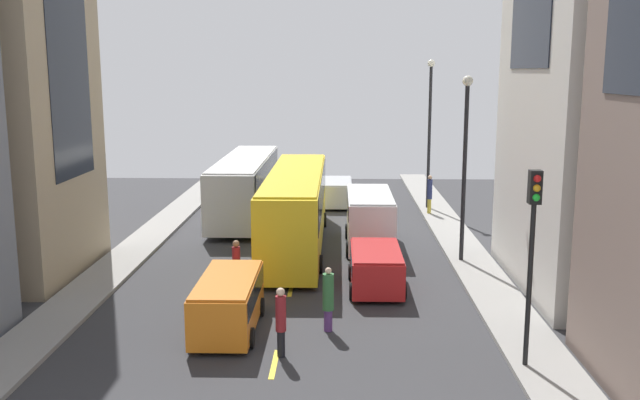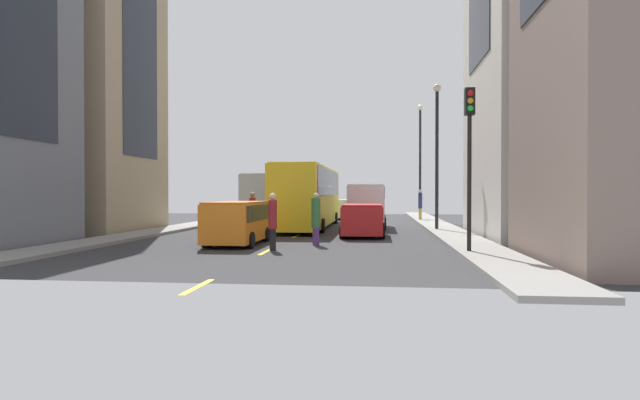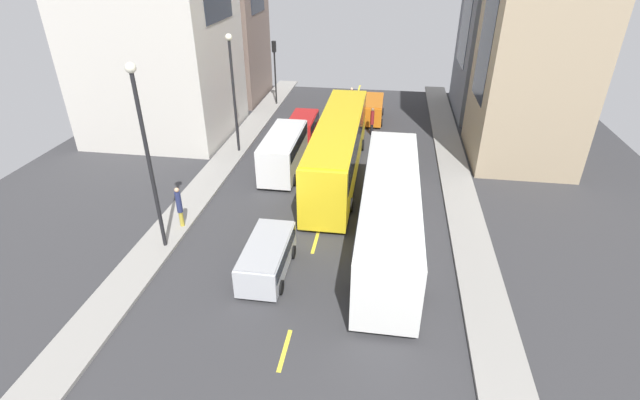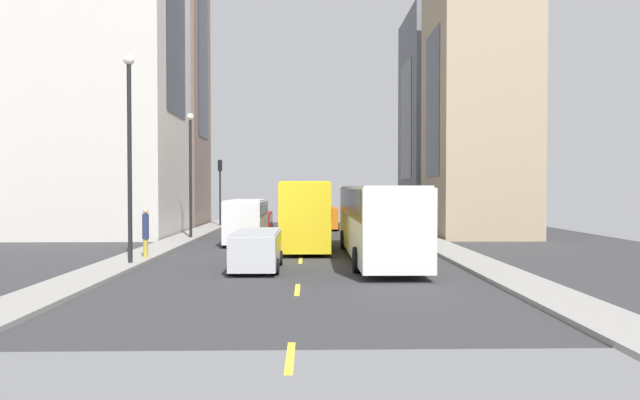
{
  "view_description": "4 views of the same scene",
  "coord_description": "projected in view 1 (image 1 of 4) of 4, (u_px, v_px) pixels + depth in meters",
  "views": [
    {
      "loc": [
        1.79,
        -32.56,
        8.18
      ],
      "look_at": [
        0.81,
        3.98,
        1.4
      ],
      "focal_mm": 39.31,
      "sensor_mm": 36.0,
      "label": 1
    },
    {
      "loc": [
        3.99,
        -32.3,
        2.08
      ],
      "look_at": [
        0.19,
        1.69,
        1.64
      ],
      "focal_mm": 29.7,
      "sensor_mm": 36.0,
      "label": 2
    },
    {
      "loc": [
        -3.06,
        25.58,
        12.87
      ],
      "look_at": [
        -0.06,
        5.93,
        1.78
      ],
      "focal_mm": 25.9,
      "sensor_mm": 36.0,
      "label": 3
    },
    {
      "loc": [
        -0.35,
        31.47,
        3.28
      ],
      "look_at": [
        -0.96,
        3.41,
        2.65
      ],
      "focal_mm": 30.68,
      "sensor_mm": 36.0,
      "label": 4
    }
  ],
  "objects": [
    {
      "name": "ground_plane",
      "position": [
        301.0,
        244.0,
        33.54
      ],
      "size": [
        41.02,
        41.02,
        0.0
      ],
      "primitive_type": "plane",
      "color": "#333335"
    },
    {
      "name": "lane_stripe_6",
      "position": [
        315.0,
        178.0,
        54.18
      ],
      "size": [
        0.16,
        2.0,
        0.01
      ],
      "primitive_type": "cube",
      "color": "yellow",
      "rests_on": "ground"
    },
    {
      "name": "streetcar_yellow",
      "position": [
        296.0,
        203.0,
        32.57
      ],
      "size": [
        2.7,
        13.93,
        3.59
      ],
      "color": "yellow",
      "rests_on": "ground"
    },
    {
      "name": "pedestrian_crossing_mid",
      "position": [
        430.0,
        193.0,
        39.77
      ],
      "size": [
        0.29,
        0.29,
        2.19
      ],
      "rotation": [
        0.0,
        0.0,
        4.62
      ],
      "color": "gold",
      "rests_on": "ground"
    },
    {
      "name": "car_red_1",
      "position": [
        376.0,
        266.0,
        26.43
      ],
      "size": [
        2.06,
        4.0,
        1.55
      ],
      "color": "red",
      "rests_on": "ground"
    },
    {
      "name": "car_orange_2",
      "position": [
        228.0,
        300.0,
        22.18
      ],
      "size": [
        1.96,
        4.5,
        1.74
      ],
      "color": "orange",
      "rests_on": "ground"
    },
    {
      "name": "lane_stripe_4",
      "position": [
        307.0,
        214.0,
        40.42
      ],
      "size": [
        0.16,
        2.0,
        0.01
      ],
      "primitive_type": "cube",
      "color": "yellow",
      "rests_on": "ground"
    },
    {
      "name": "traffic_light_near_corner",
      "position": [
        533.0,
        231.0,
        18.7
      ],
      "size": [
        0.32,
        0.44,
        5.44
      ],
      "color": "black",
      "rests_on": "ground"
    },
    {
      "name": "city_bus_white",
      "position": [
        245.0,
        181.0,
        39.62
      ],
      "size": [
        2.8,
        12.98,
        3.35
      ],
      "color": "silver",
      "rests_on": "ground"
    },
    {
      "name": "lane_stripe_5",
      "position": [
        312.0,
        193.0,
        47.3
      ],
      "size": [
        0.16,
        2.0,
        0.01
      ],
      "primitive_type": "cube",
      "color": "yellow",
      "rests_on": "ground"
    },
    {
      "name": "lane_stripe_2",
      "position": [
        291.0,
        288.0,
        26.66
      ],
      "size": [
        0.16,
        2.0,
        0.01
      ],
      "primitive_type": "cube",
      "color": "yellow",
      "rests_on": "ground"
    },
    {
      "name": "pedestrian_walking_far",
      "position": [
        328.0,
        298.0,
        22.13
      ],
      "size": [
        0.36,
        0.36,
        2.09
      ],
      "rotation": [
        0.0,
        0.0,
        2.39
      ],
      "color": "#593372",
      "rests_on": "ground"
    },
    {
      "name": "delivery_van_white",
      "position": [
        370.0,
        216.0,
        32.6
      ],
      "size": [
        2.25,
        5.75,
        2.58
      ],
      "color": "white",
      "rests_on": "ground"
    },
    {
      "name": "pedestrian_crossing_near",
      "position": [
        236.0,
        266.0,
        25.52
      ],
      "size": [
        0.3,
        0.3,
        2.12
      ],
      "rotation": [
        0.0,
        0.0,
        2.86
      ],
      "color": "black",
      "rests_on": "ground"
    },
    {
      "name": "streetlamp_near",
      "position": [
        430.0,
        120.0,
        40.78
      ],
      "size": [
        0.44,
        0.44,
        8.65
      ],
      "color": "black",
      "rests_on": "ground"
    },
    {
      "name": "lane_stripe_3",
      "position": [
        301.0,
        244.0,
        33.54
      ],
      "size": [
        0.16,
        2.0,
        0.01
      ],
      "primitive_type": "cube",
      "color": "yellow",
      "rests_on": "ground"
    },
    {
      "name": "streetlamp_far",
      "position": [
        465.0,
        150.0,
        29.31
      ],
      "size": [
        0.44,
        0.44,
        7.82
      ],
      "color": "black",
      "rests_on": "ground"
    },
    {
      "name": "pedestrian_waiting_curb",
      "position": [
        281.0,
        320.0,
        20.11
      ],
      "size": [
        0.31,
        0.31,
        2.08
      ],
      "rotation": [
        0.0,
        0.0,
        0.29
      ],
      "color": "black",
      "rests_on": "ground"
    },
    {
      "name": "sidewalk_east",
      "position": [
        459.0,
        243.0,
        33.33
      ],
      "size": [
        1.92,
        44.0,
        0.15
      ],
      "primitive_type": "cube",
      "color": "gray",
      "rests_on": "ground"
    },
    {
      "name": "sidewalk_west",
      "position": [
        145.0,
        241.0,
        33.73
      ],
      "size": [
        1.92,
        44.0,
        0.15
      ],
      "primitive_type": "cube",
      "color": "gray",
      "rests_on": "ground"
    },
    {
      "name": "car_silver_0",
      "position": [
        337.0,
        191.0,
        42.86
      ],
      "size": [
        1.93,
        4.11,
        1.56
      ],
      "color": "#B7BABF",
      "rests_on": "ground"
    },
    {
      "name": "lane_stripe_1",
      "position": [
        274.0,
        364.0,
        19.78
      ],
      "size": [
        0.16,
        2.0,
        0.01
      ],
      "primitive_type": "cube",
      "color": "yellow",
      "rests_on": "ground"
    }
  ]
}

